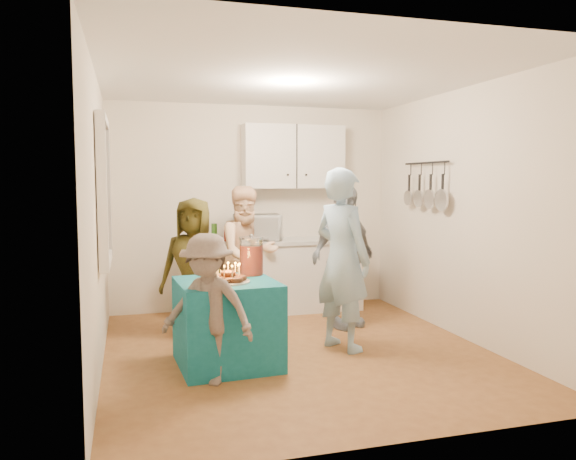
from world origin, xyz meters
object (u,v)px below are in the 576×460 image
object	(u,v)px
man_birthday	(342,259)
woman_back_left	(194,267)
counter	(274,278)
child_near_left	(208,309)
punch_jar	(251,257)
woman_back_center	(248,255)
woman_back_right	(344,256)
microwave	(257,227)
party_table	(227,323)

from	to	relation	value
man_birthday	woman_back_left	world-z (taller)	man_birthday
counter	child_near_left	bearing A→B (deg)	-116.51
punch_jar	woman_back_center	bearing A→B (deg)	79.80
counter	woman_back_right	bearing A→B (deg)	-59.46
woman_back_center	counter	bearing A→B (deg)	31.24
punch_jar	woman_back_center	distance (m)	1.22
man_birthday	woman_back_right	distance (m)	0.84
microwave	party_table	world-z (taller)	microwave
woman_back_left	woman_back_center	world-z (taller)	woman_back_center
woman_back_center	woman_back_right	xyz separation A→B (m)	(0.99, -0.50, 0.01)
party_table	punch_jar	bearing A→B (deg)	42.64
child_near_left	counter	bearing A→B (deg)	96.55
party_table	woman_back_right	world-z (taller)	woman_back_right
microwave	woman_back_center	bearing A→B (deg)	-109.32
woman_back_left	woman_back_right	size ratio (longest dim) A/B	0.92
woman_back_left	child_near_left	xyz separation A→B (m)	(-0.06, -1.47, -0.12)
counter	woman_back_center	world-z (taller)	woman_back_center
microwave	punch_jar	size ratio (longest dim) A/B	1.69
man_birthday	party_table	bearing A→B (deg)	72.64
woman_back_right	woman_back_center	bearing A→B (deg)	126.40
microwave	man_birthday	distance (m)	1.79
party_table	woman_back_left	bearing A→B (deg)	98.96
punch_jar	child_near_left	world-z (taller)	child_near_left
party_table	woman_back_center	xyz separation A→B (m)	(0.49, 1.45, 0.41)
microwave	punch_jar	distance (m)	1.70
punch_jar	man_birthday	distance (m)	0.89
woman_back_left	woman_back_right	distance (m)	1.66
party_table	man_birthday	xyz separation A→B (m)	(1.16, 0.18, 0.51)
party_table	man_birthday	size ratio (longest dim) A/B	0.48
microwave	woman_back_right	xyz separation A→B (m)	(0.78, -0.95, -0.27)
man_birthday	woman_back_left	size ratio (longest dim) A/B	1.21
punch_jar	woman_back_left	distance (m)	0.94
woman_back_center	child_near_left	bearing A→B (deg)	-126.40
counter	man_birthday	distance (m)	1.80
punch_jar	child_near_left	xyz separation A→B (m)	(-0.51, -0.66, -0.32)
man_birthday	woman_back_right	xyz separation A→B (m)	(0.32, 0.77, -0.08)
woman_back_center	man_birthday	bearing A→B (deg)	-77.37
woman_back_right	child_near_left	xyz separation A→B (m)	(-1.71, -1.35, -0.19)
woman_back_left	woman_back_right	bearing A→B (deg)	20.47
counter	man_birthday	xyz separation A→B (m)	(0.24, -1.72, 0.46)
punch_jar	man_birthday	size ratio (longest dim) A/B	0.19
punch_jar	woman_back_left	xyz separation A→B (m)	(-0.45, 0.80, -0.20)
microwave	woman_back_left	world-z (taller)	woman_back_left
counter	woman_back_center	size ratio (longest dim) A/B	1.39
microwave	woman_back_right	world-z (taller)	woman_back_right
counter	punch_jar	bearing A→B (deg)	-111.38
woman_back_center	child_near_left	size ratio (longest dim) A/B	1.30
party_table	woman_back_left	xyz separation A→B (m)	(-0.17, 1.06, 0.35)
man_birthday	woman_back_right	bearing A→B (deg)	-48.77
man_birthday	child_near_left	xyz separation A→B (m)	(-1.39, -0.58, -0.27)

